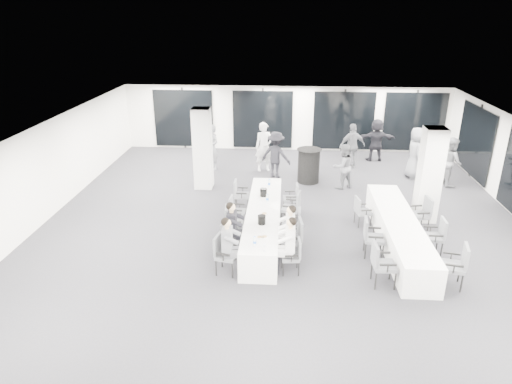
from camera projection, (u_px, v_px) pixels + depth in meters
room at (314, 172)px, 13.44m from camera, size 14.04×16.04×2.84m
column_left at (203, 149)px, 15.60m from camera, size 0.60×0.60×2.80m
column_right at (430, 175)px, 13.13m from camera, size 0.60×0.60×2.80m
banquet_table_main at (263, 222)px, 12.61m from camera, size 0.90×5.00×0.75m
banquet_table_side at (398, 232)px, 12.05m from camera, size 0.90×5.00×0.75m
cocktail_table at (309, 165)px, 16.37m from camera, size 0.89×0.89×1.23m
chair_main_left_near at (223, 252)px, 10.72m from camera, size 0.57×0.61×0.96m
chair_main_left_second at (228, 236)px, 11.56m from camera, size 0.50×0.54×0.89m
chair_main_left_mid at (232, 221)px, 12.28m from camera, size 0.52×0.57×0.96m
chair_main_left_fourth at (235, 209)px, 13.10m from camera, size 0.48×0.52×0.88m
chair_main_left_far at (240, 193)px, 14.21m from camera, size 0.47×0.53×0.92m
chair_main_right_near at (294, 254)px, 10.74m from camera, size 0.47×0.51×0.86m
chair_main_right_second at (294, 237)px, 11.34m from camera, size 0.58×0.63×1.04m
chair_main_right_mid at (294, 224)px, 12.08m from camera, size 0.51×0.57×0.98m
chair_main_right_fourth at (293, 206)px, 13.16m from camera, size 0.58×0.62×0.99m
chair_main_right_far at (293, 196)px, 14.00m from camera, size 0.47×0.52×0.88m
chair_side_left_near at (381, 262)px, 10.22m from camera, size 0.54×0.60×1.03m
chair_side_left_mid at (371, 235)px, 11.45m from camera, size 0.55×0.60×1.00m
chair_side_left_far at (361, 210)px, 13.11m from camera, size 0.51×0.54×0.86m
chair_side_right_near at (457, 263)px, 10.15m from camera, size 0.62×0.66×1.04m
chair_side_right_mid at (436, 234)px, 11.55m from camera, size 0.50×0.56×0.97m
chair_side_right_far at (422, 212)px, 12.77m from camera, size 0.57×0.61×0.99m
seated_guest_a at (230, 242)px, 10.59m from camera, size 0.50×0.38×1.44m
seated_guest_b at (234, 225)px, 11.42m from camera, size 0.50×0.38×1.44m
seated_guest_c at (287, 242)px, 10.62m from camera, size 0.50×0.38×1.44m
seated_guest_d at (288, 229)px, 11.26m from camera, size 0.50×0.38×1.44m
standing_guest_a at (264, 144)px, 17.38m from camera, size 0.92×0.81×2.13m
standing_guest_b at (343, 164)px, 15.70m from camera, size 1.02×0.90×1.80m
standing_guest_c at (276, 152)px, 16.67m from camera, size 1.42×1.08×1.97m
standing_guest_d at (352, 143)px, 17.71m from camera, size 1.31×0.94×2.00m
standing_guest_e at (416, 149)px, 16.69m from camera, size 0.63×1.03×2.13m
standing_guest_f at (376, 137)px, 18.56m from camera, size 1.87×0.83×1.99m
standing_guest_g at (212, 145)px, 17.56m from camera, size 0.93×0.92×1.98m
standing_guest_h at (451, 158)px, 15.98m from camera, size 0.69×1.01×1.96m
ice_bucket_near at (262, 220)px, 11.60m from camera, size 0.20×0.20×0.23m
ice_bucket_far at (263, 192)px, 13.32m from camera, size 0.21×0.21×0.24m
water_bottle_a at (255, 241)px, 10.54m from camera, size 0.07×0.07×0.22m
water_bottle_b at (267, 198)px, 12.93m from camera, size 0.07×0.07×0.23m
water_bottle_c at (269, 183)px, 14.04m from camera, size 0.08×0.08×0.24m
plate_a at (260, 237)px, 10.95m from camera, size 0.20×0.20×0.03m
plate_b at (265, 237)px, 10.97m from camera, size 0.20×0.20×0.03m
plate_c at (264, 213)px, 12.21m from camera, size 0.21×0.21×0.03m
wine_glass at (264, 245)px, 10.27m from camera, size 0.08×0.08×0.20m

